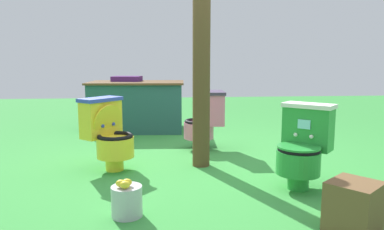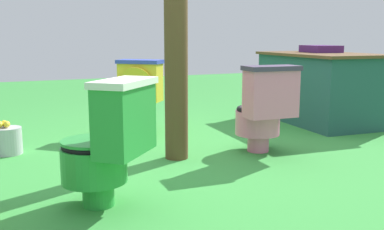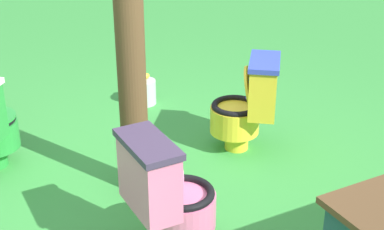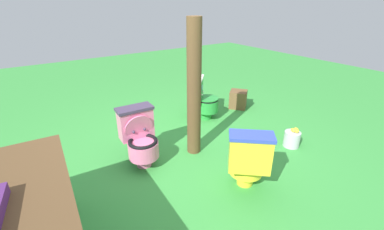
# 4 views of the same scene
# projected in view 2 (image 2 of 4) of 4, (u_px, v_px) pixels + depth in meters

# --- Properties ---
(ground) EXTENTS (14.00, 14.00, 0.00)m
(ground) POSITION_uv_depth(u_px,v_px,m) (190.00, 156.00, 3.60)
(ground) COLOR green
(toilet_pink) EXTENTS (0.51, 0.44, 0.73)m
(toilet_pink) POSITION_uv_depth(u_px,v_px,m) (264.00, 108.00, 3.62)
(toilet_pink) COLOR pink
(toilet_pink) RESTS_ON ground
(toilet_yellow) EXTENTS (0.64, 0.63, 0.73)m
(toilet_yellow) POSITION_uv_depth(u_px,v_px,m) (136.00, 97.00, 4.31)
(toilet_yellow) COLOR yellow
(toilet_yellow) RESTS_ON ground
(toilet_green) EXTENTS (0.63, 0.63, 0.73)m
(toilet_green) POSITION_uv_depth(u_px,v_px,m) (108.00, 143.00, 2.46)
(toilet_green) COLOR green
(toilet_green) RESTS_ON ground
(vendor_table) EXTENTS (1.51, 0.95, 0.85)m
(vendor_table) POSITION_uv_depth(u_px,v_px,m) (320.00, 87.00, 4.99)
(vendor_table) COLOR #23514C
(vendor_table) RESTS_ON ground
(wooden_post) EXTENTS (0.18, 0.18, 1.74)m
(wooden_post) POSITION_uv_depth(u_px,v_px,m) (176.00, 47.00, 3.39)
(wooden_post) COLOR brown
(wooden_post) RESTS_ON ground
(lemon_bucket) EXTENTS (0.22, 0.22, 0.28)m
(lemon_bucket) POSITION_uv_depth(u_px,v_px,m) (8.00, 140.00, 3.64)
(lemon_bucket) COLOR #B7B7BF
(lemon_bucket) RESTS_ON ground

